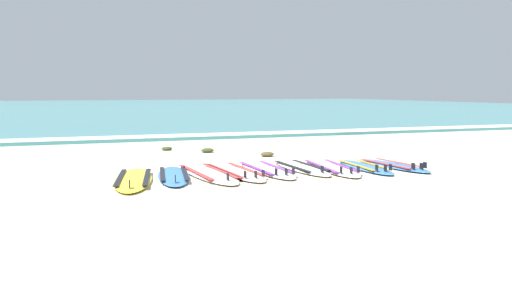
# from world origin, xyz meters

# --- Properties ---
(ground_plane) EXTENTS (80.00, 80.00, 0.00)m
(ground_plane) POSITION_xyz_m (0.00, 0.00, 0.00)
(ground_plane) COLOR beige
(sea) EXTENTS (80.00, 60.00, 0.10)m
(sea) POSITION_xyz_m (0.00, 36.48, 0.05)
(sea) COLOR teal
(sea) RESTS_ON ground
(wave_foam_strip) EXTENTS (80.00, 1.07, 0.11)m
(wave_foam_strip) POSITION_xyz_m (0.00, 7.02, 0.06)
(wave_foam_strip) COLOR white
(wave_foam_strip) RESTS_ON ground
(surfboard_0) EXTENTS (0.98, 2.40, 0.18)m
(surfboard_0) POSITION_xyz_m (-2.55, 0.04, 0.04)
(surfboard_0) COLOR yellow
(surfboard_0) RESTS_ON ground
(surfboard_1) EXTENTS (0.84, 2.14, 0.18)m
(surfboard_1) POSITION_xyz_m (-1.87, 0.18, 0.04)
(surfboard_1) COLOR #3875CC
(surfboard_1) RESTS_ON ground
(surfboard_2) EXTENTS (0.80, 2.52, 0.18)m
(surfboard_2) POSITION_xyz_m (-1.27, 0.22, 0.04)
(surfboard_2) COLOR white
(surfboard_2) RESTS_ON ground
(surfboard_3) EXTENTS (0.75, 2.35, 0.18)m
(surfboard_3) POSITION_xyz_m (-0.78, 0.23, 0.04)
(surfboard_3) COLOR white
(surfboard_3) RESTS_ON ground
(surfboard_4) EXTENTS (0.61, 2.27, 0.18)m
(surfboard_4) POSITION_xyz_m (-0.17, 0.28, 0.04)
(surfboard_4) COLOR white
(surfboard_4) RESTS_ON ground
(surfboard_5) EXTENTS (0.56, 2.12, 0.18)m
(surfboard_5) POSITION_xyz_m (0.52, 0.27, 0.04)
(surfboard_5) COLOR silver
(surfboard_5) RESTS_ON ground
(surfboard_6) EXTENTS (0.81, 2.32, 0.18)m
(surfboard_6) POSITION_xyz_m (1.04, 0.07, 0.04)
(surfboard_6) COLOR white
(surfboard_6) RESTS_ON ground
(surfboard_7) EXTENTS (0.63, 1.98, 0.18)m
(surfboard_7) POSITION_xyz_m (1.69, -0.04, 0.04)
(surfboard_7) COLOR #3875CC
(surfboard_7) RESTS_ON ground
(surfboard_8) EXTENTS (0.67, 2.00, 0.18)m
(surfboard_8) POSITION_xyz_m (2.30, -0.06, 0.04)
(surfboard_8) COLOR #3875CC
(surfboard_8) RESTS_ON ground
(seaweed_clump_near_shoreline) EXTENTS (0.26, 0.21, 0.09)m
(seaweed_clump_near_shoreline) POSITION_xyz_m (-1.27, 4.18, 0.05)
(seaweed_clump_near_shoreline) COLOR #384723
(seaweed_clump_near_shoreline) RESTS_ON ground
(seaweed_clump_mid_sand) EXTENTS (0.30, 0.24, 0.11)m
(seaweed_clump_mid_sand) POSITION_xyz_m (-0.44, 3.43, 0.05)
(seaweed_clump_mid_sand) COLOR #384723
(seaweed_clump_mid_sand) RESTS_ON ground
(seaweed_clump_by_the_boards) EXTENTS (0.31, 0.24, 0.11)m
(seaweed_clump_by_the_boards) POSITION_xyz_m (0.62, 2.26, 0.05)
(seaweed_clump_by_the_boards) COLOR #4C4228
(seaweed_clump_by_the_boards) RESTS_ON ground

